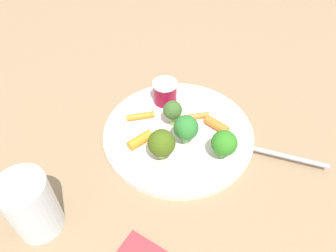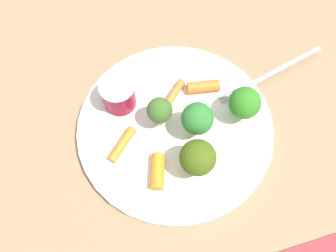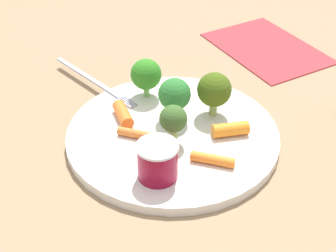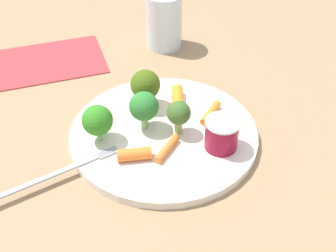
# 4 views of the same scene
# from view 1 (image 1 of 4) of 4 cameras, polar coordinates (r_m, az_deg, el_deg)

# --- Properties ---
(ground_plane) EXTENTS (2.40, 2.40, 0.00)m
(ground_plane) POSITION_cam_1_polar(r_m,az_deg,el_deg) (0.58, 1.80, -1.71)
(ground_plane) COLOR #937553
(plate) EXTENTS (0.26, 0.26, 0.01)m
(plate) POSITION_cam_1_polar(r_m,az_deg,el_deg) (0.57, 1.82, -1.32)
(plate) COLOR silver
(plate) RESTS_ON ground_plane
(sauce_cup) EXTENTS (0.05, 0.05, 0.04)m
(sauce_cup) POSITION_cam_1_polar(r_m,az_deg,el_deg) (0.61, -0.54, 6.00)
(sauce_cup) COLOR maroon
(sauce_cup) RESTS_ON plate
(broccoli_floret_0) EXTENTS (0.04, 0.04, 0.06)m
(broccoli_floret_0) POSITION_cam_1_polar(r_m,az_deg,el_deg) (0.52, 3.21, -0.34)
(broccoli_floret_0) COLOR #8EBB72
(broccoli_floret_0) RESTS_ON plate
(broccoli_floret_1) EXTENTS (0.04, 0.04, 0.06)m
(broccoli_floret_1) POSITION_cam_1_polar(r_m,az_deg,el_deg) (0.50, -1.13, -3.06)
(broccoli_floret_1) COLOR #93B15F
(broccoli_floret_1) RESTS_ON plate
(broccoli_floret_2) EXTENTS (0.03, 0.03, 0.05)m
(broccoli_floret_2) POSITION_cam_1_polar(r_m,az_deg,el_deg) (0.56, 0.81, 2.73)
(broccoli_floret_2) COLOR #8FAC58
(broccoli_floret_2) RESTS_ON plate
(broccoli_floret_3) EXTENTS (0.04, 0.04, 0.05)m
(broccoli_floret_3) POSITION_cam_1_polar(r_m,az_deg,el_deg) (0.51, 9.87, -3.01)
(broccoli_floret_3) COLOR #85C46C
(broccoli_floret_3) RESTS_ON plate
(carrot_stick_0) EXTENTS (0.05, 0.03, 0.01)m
(carrot_stick_0) POSITION_cam_1_polar(r_m,az_deg,el_deg) (0.59, 4.72, 1.68)
(carrot_stick_0) COLOR orange
(carrot_stick_0) RESTS_ON plate
(carrot_stick_1) EXTENTS (0.05, 0.03, 0.01)m
(carrot_stick_1) POSITION_cam_1_polar(r_m,az_deg,el_deg) (0.59, -4.89, 1.75)
(carrot_stick_1) COLOR orange
(carrot_stick_1) RESTS_ON plate
(carrot_stick_2) EXTENTS (0.04, 0.04, 0.02)m
(carrot_stick_2) POSITION_cam_1_polar(r_m,az_deg,el_deg) (0.54, -4.95, -2.48)
(carrot_stick_2) COLOR orange
(carrot_stick_2) RESTS_ON plate
(carrot_stick_3) EXTENTS (0.05, 0.04, 0.02)m
(carrot_stick_3) POSITION_cam_1_polar(r_m,az_deg,el_deg) (0.57, 8.60, 0.19)
(carrot_stick_3) COLOR orange
(carrot_stick_3) RESTS_ON plate
(fork) EXTENTS (0.18, 0.04, 0.00)m
(fork) POSITION_cam_1_polar(r_m,az_deg,el_deg) (0.56, 17.59, -4.49)
(fork) COLOR #B0B2C2
(fork) RESTS_ON plate
(drinking_glass) EXTENTS (0.07, 0.07, 0.10)m
(drinking_glass) POSITION_cam_1_polar(r_m,az_deg,el_deg) (0.47, -23.00, -12.82)
(drinking_glass) COLOR silver
(drinking_glass) RESTS_ON ground_plane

